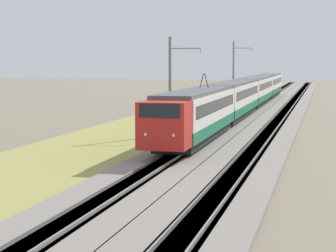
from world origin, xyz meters
name	(u,v)px	position (x,y,z in m)	size (l,w,h in m)	color
ballast_main	(225,125)	(50.00, 0.00, 0.15)	(240.00, 4.40, 0.30)	gray
ballast_adjacent	(274,126)	(50.00, -4.35, 0.15)	(240.00, 4.40, 0.30)	gray
track_main	(225,125)	(50.00, 0.00, 0.16)	(240.00, 1.57, 0.45)	#4C4238
track_adjacent	(274,126)	(50.00, -4.35, 0.16)	(240.00, 1.57, 0.45)	#4C4238
grass_verge	(163,125)	(50.00, 5.75, 0.06)	(240.00, 10.91, 0.12)	#99934C
passenger_train	(246,93)	(65.75, 0.00, 2.32)	(79.20, 2.86, 4.97)	red
catenary_mast_mid	(171,85)	(41.31, 3.00, 4.01)	(0.22, 2.56, 7.74)	slate
catenary_mast_far	(234,73)	(77.36, 3.01, 4.38)	(0.22, 2.56, 8.47)	slate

